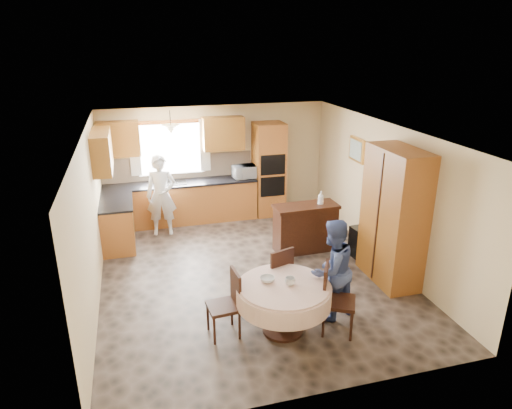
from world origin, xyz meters
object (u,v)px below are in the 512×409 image
object	(u,v)px
dining_table	(284,295)
chair_back	(277,274)
oven_tower	(269,169)
person_dining	(332,270)
sideboard	(305,229)
chair_left	(228,300)
person_sink	(161,195)
cupboard	(394,217)
chair_right	(333,295)

from	to	relation	value
dining_table	chair_back	bearing A→B (deg)	79.29
oven_tower	person_dining	distance (m)	4.28
sideboard	person_dining	distance (m)	2.25
person_dining	chair_left	bearing A→B (deg)	-20.07
chair_left	chair_back	xyz separation A→B (m)	(0.86, 0.50, 0.02)
oven_tower	person_sink	distance (m)	2.52
oven_tower	chair_back	distance (m)	3.95
sideboard	person_sink	world-z (taller)	person_sink
dining_table	person_dining	world-z (taller)	person_dining
chair_left	person_dining	bearing A→B (deg)	86.30
oven_tower	cupboard	size ratio (longest dim) A/B	0.94
sideboard	chair_left	xyz separation A→B (m)	(-1.97, -2.21, 0.09)
person_sink	person_dining	bearing A→B (deg)	-53.80
chair_left	person_sink	distance (m)	3.80
chair_left	chair_right	xyz separation A→B (m)	(1.40, -0.31, 0.03)
chair_back	chair_right	world-z (taller)	chair_right
chair_left	cupboard	bearing A→B (deg)	100.40
cupboard	chair_left	xyz separation A→B (m)	(-2.94, -0.79, -0.61)
chair_left	sideboard	bearing A→B (deg)	133.60
dining_table	sideboard	bearing A→B (deg)	62.40
sideboard	chair_left	world-z (taller)	chair_left
oven_tower	dining_table	world-z (taller)	oven_tower
sideboard	chair_right	xyz separation A→B (m)	(-0.57, -2.52, 0.12)
cupboard	chair_back	world-z (taller)	cupboard
oven_tower	person_sink	xyz separation A→B (m)	(-2.46, -0.54, -0.22)
dining_table	person_dining	bearing A→B (deg)	12.87
oven_tower	dining_table	size ratio (longest dim) A/B	1.64
dining_table	oven_tower	bearing A→B (deg)	75.67
dining_table	chair_left	world-z (taller)	chair_left
cupboard	chair_back	xyz separation A→B (m)	(-2.08, -0.29, -0.59)
chair_right	person_dining	distance (m)	0.41
person_sink	oven_tower	bearing A→B (deg)	18.99
sideboard	chair_back	bearing A→B (deg)	-124.56
sideboard	chair_left	size ratio (longest dim) A/B	1.28
chair_right	person_sink	distance (m)	4.52
cupboard	person_sink	xyz separation A→B (m)	(-3.53, 2.95, -0.29)
cupboard	chair_right	xyz separation A→B (m)	(-1.54, -1.10, -0.58)
person_sink	person_dining	xyz separation A→B (m)	(2.11, -3.71, -0.08)
chair_back	chair_right	size ratio (longest dim) A/B	0.97
oven_tower	dining_table	bearing A→B (deg)	-104.33
sideboard	cupboard	distance (m)	1.85
cupboard	person_dining	bearing A→B (deg)	-151.70
chair_left	dining_table	bearing A→B (deg)	73.57
dining_table	chair_right	size ratio (longest dim) A/B	1.29
oven_tower	sideboard	world-z (taller)	oven_tower
chair_right	person_dining	bearing A→B (deg)	8.79
chair_left	oven_tower	bearing A→B (deg)	151.76
oven_tower	dining_table	xyz separation A→B (m)	(-1.13, -4.43, -0.49)
dining_table	person_sink	xyz separation A→B (m)	(-1.32, 3.89, 0.27)
chair_back	sideboard	bearing A→B (deg)	-141.36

